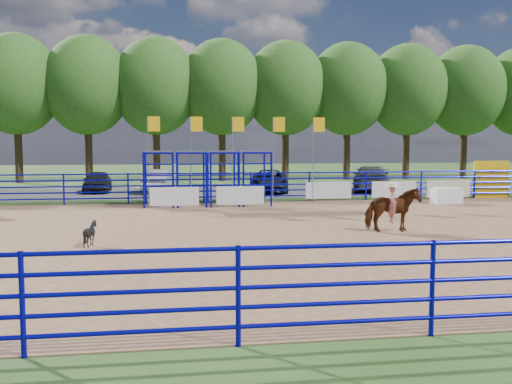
# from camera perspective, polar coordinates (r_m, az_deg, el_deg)

# --- Properties ---
(ground) EXTENTS (120.00, 120.00, 0.00)m
(ground) POSITION_cam_1_polar(r_m,az_deg,el_deg) (18.75, 3.75, -4.18)
(ground) COLOR #375622
(ground) RESTS_ON ground
(arena_dirt) EXTENTS (30.00, 20.00, 0.02)m
(arena_dirt) POSITION_cam_1_polar(r_m,az_deg,el_deg) (18.75, 3.75, -4.15)
(arena_dirt) COLOR #8F6747
(arena_dirt) RESTS_ON ground
(gravel_strip) EXTENTS (40.00, 10.00, 0.01)m
(gravel_strip) POSITION_cam_1_polar(r_m,az_deg,el_deg) (35.43, -2.10, 0.17)
(gravel_strip) COLOR slate
(gravel_strip) RESTS_ON ground
(announcer_table) EXTENTS (1.48, 0.79, 0.76)m
(announcer_table) POSITION_cam_1_polar(r_m,az_deg,el_deg) (29.20, 18.51, -0.34)
(announcer_table) COLOR white
(announcer_table) RESTS_ON arena_dirt
(horse_and_rider) EXTENTS (1.79, 0.88, 2.24)m
(horse_and_rider) POSITION_cam_1_polar(r_m,az_deg,el_deg) (19.39, 13.48, -1.51)
(horse_and_rider) COLOR #612F13
(horse_and_rider) RESTS_ON arena_dirt
(calf) EXTENTS (0.88, 0.85, 0.73)m
(calf) POSITION_cam_1_polar(r_m,az_deg,el_deg) (17.03, -16.24, -3.99)
(calf) COLOR black
(calf) RESTS_ON arena_dirt
(car_a) EXTENTS (1.65, 3.84, 1.29)m
(car_a) POSITION_cam_1_polar(r_m,az_deg,el_deg) (35.30, -15.57, 1.03)
(car_a) COLOR black
(car_a) RESTS_ON gravel_strip
(car_b) EXTENTS (1.90, 4.33, 1.38)m
(car_b) POSITION_cam_1_polar(r_m,az_deg,el_deg) (34.39, -9.74, 1.12)
(car_b) COLOR gray
(car_b) RESTS_ON gravel_strip
(car_c) EXTENTS (3.02, 5.08, 1.32)m
(car_c) POSITION_cam_1_polar(r_m,az_deg,el_deg) (34.10, 1.33, 1.10)
(car_c) COLOR black
(car_c) RESTS_ON gravel_strip
(car_d) EXTENTS (3.72, 5.72, 1.54)m
(car_d) POSITION_cam_1_polar(r_m,az_deg,el_deg) (35.35, 11.42, 1.32)
(car_d) COLOR #565659
(car_d) RESTS_ON gravel_strip
(perimeter_fence) EXTENTS (30.10, 20.10, 1.50)m
(perimeter_fence) POSITION_cam_1_polar(r_m,az_deg,el_deg) (18.65, 3.76, -1.91)
(perimeter_fence) COLOR #0907AC
(perimeter_fence) RESTS_ON ground
(chute_assembly) EXTENTS (19.32, 2.41, 4.20)m
(chute_assembly) POSITION_cam_1_polar(r_m,az_deg,el_deg) (27.06, -4.17, 1.32)
(chute_assembly) COLOR #0907AC
(chute_assembly) RESTS_ON ground
(treeline) EXTENTS (56.40, 6.40, 11.24)m
(treeline) POSITION_cam_1_polar(r_m,az_deg,el_deg) (44.49, -3.46, 10.86)
(treeline) COLOR #3F2B19
(treeline) RESTS_ON ground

